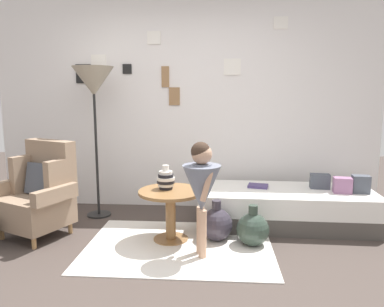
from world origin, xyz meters
The scene contains 15 objects.
ground_plane centered at (0.00, 0.00, 0.00)m, with size 12.00×12.00×0.00m, color #423833.
gallery_wall centered at (0.00, 1.95, 1.30)m, with size 4.80×0.12×2.60m.
rug centered at (0.05, 0.61, 0.01)m, with size 1.77×1.30×0.01m, color silver.
armchair centered at (-1.41, 0.83, 0.44)m, with size 0.89×0.80×0.97m.
daybed centered at (1.17, 1.30, 0.20)m, with size 1.92×0.84×0.40m.
pillow_head centered at (1.93, 1.22, 0.49)m, with size 0.18×0.12×0.19m, color #474C56.
pillow_mid centered at (1.74, 1.20, 0.48)m, with size 0.18×0.12×0.17m, color gray.
pillow_back centered at (1.55, 1.38, 0.48)m, with size 0.21×0.12×0.16m, color #474C56.
side_table centered at (-0.05, 0.76, 0.38)m, with size 0.63×0.63×0.51m.
vase_striped centered at (-0.10, 0.81, 0.61)m, with size 0.18×0.18×0.24m.
floor_lamp centered at (-1.01, 1.45, 1.54)m, with size 0.47×0.47×1.75m.
person_child centered at (0.27, 0.42, 0.66)m, with size 0.34×0.34×1.04m.
book_on_daybed centered at (0.87, 1.38, 0.42)m, with size 0.22×0.16×0.03m, color #493B6E.
demijohn_near centered at (0.40, 0.79, 0.17)m, with size 0.33×0.33×0.41m.
demijohn_far centered at (0.75, 0.69, 0.16)m, with size 0.32×0.32×0.40m.
Camera 1 is at (0.41, -2.72, 1.45)m, focal length 34.49 mm.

